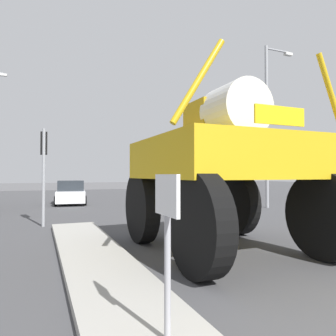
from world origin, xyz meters
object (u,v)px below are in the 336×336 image
Objects in this scene: traffic_signal_near_left at (44,155)px; traffic_signal_near_right at (226,150)px; sedan_ahead at (71,193)px; streetlight_near_right at (269,118)px; oversize_sprayer at (223,166)px; bare_tree_right at (231,134)px; lane_arrow_sign at (167,226)px.

traffic_signal_near_right is (7.92, -0.01, 0.43)m from traffic_signal_near_left.
sedan_ahead is 13.10m from streetlight_near_right.
traffic_signal_near_left is (-4.11, 5.72, 0.51)m from oversize_sprayer.
streetlight_near_right reaches higher than sedan_ahead.
bare_tree_right is (14.10, 8.85, 2.60)m from traffic_signal_near_left.
traffic_signal_near_left is 12.53m from streetlight_near_right.
streetlight_near_right is at bearing -106.28° from bare_tree_right.
lane_arrow_sign is 22.72m from bare_tree_right.
traffic_signal_near_left reaches higher than sedan_ahead.
oversize_sprayer is at bearing -136.00° from streetlight_near_right.
oversize_sprayer is 1.25× the size of sedan_ahead.
sedan_ahead is at bearing 78.58° from traffic_signal_near_left.
lane_arrow_sign is at bearing -125.49° from bare_tree_right.
oversize_sprayer reaches higher than traffic_signal_near_left.
lane_arrow_sign is 0.26× the size of bare_tree_right.
traffic_signal_near_left is at bearing -147.88° from bare_tree_right.
sedan_ahead is 1.19× the size of traffic_signal_near_left.
streetlight_near_right is (4.18, 2.01, 2.12)m from traffic_signal_near_right.
streetlight_near_right is 1.40× the size of bare_tree_right.
traffic_signal_near_left reaches higher than lane_arrow_sign.
bare_tree_right reaches higher than sedan_ahead.
oversize_sprayer reaches higher than sedan_ahead.
streetlight_near_right reaches higher than oversize_sprayer.
bare_tree_right is at bearing -83.49° from sedan_ahead.
traffic_signal_near_right is at bearing -0.06° from traffic_signal_near_left.
bare_tree_right is (2.00, 6.85, 0.05)m from streetlight_near_right.
traffic_signal_near_right is at bearing -124.89° from bare_tree_right.
traffic_signal_near_right is (6.17, -8.71, 2.32)m from sedan_ahead.
traffic_signal_near_right reaches higher than traffic_signal_near_left.
lane_arrow_sign is at bearing 140.39° from oversize_sprayer.
lane_arrow_sign is at bearing -176.25° from sedan_ahead.
bare_tree_right is at bearing -34.66° from oversize_sprayer.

